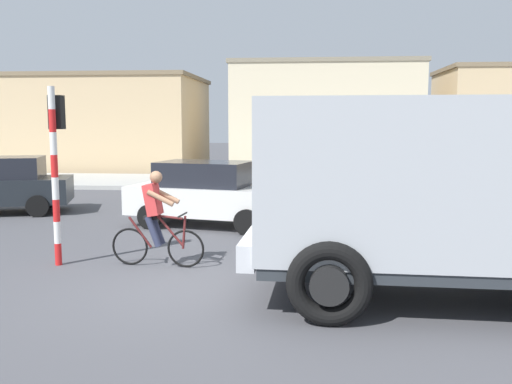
{
  "coord_description": "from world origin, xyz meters",
  "views": [
    {
      "loc": [
        1.79,
        -8.5,
        2.58
      ],
      "look_at": [
        0.76,
        2.5,
        1.2
      ],
      "focal_mm": 39.49,
      "sensor_mm": 36.0,
      "label": 1
    }
  ],
  "objects_px": {
    "traffic_light_pole": "(56,151)",
    "truck_foreground": "(442,186)",
    "cyclist": "(156,219)",
    "car_red_near": "(209,193)"
  },
  "relations": [
    {
      "from": "traffic_light_pole",
      "to": "car_red_near",
      "type": "xyz_separation_m",
      "value": [
        2.04,
        4.04,
        -1.25
      ]
    },
    {
      "from": "cyclist",
      "to": "truck_foreground",
      "type": "bearing_deg",
      "value": -18.15
    },
    {
      "from": "truck_foreground",
      "to": "traffic_light_pole",
      "type": "distance_m",
      "value": 6.59
    },
    {
      "from": "truck_foreground",
      "to": "car_red_near",
      "type": "relative_size",
      "value": 1.29
    },
    {
      "from": "cyclist",
      "to": "traffic_light_pole",
      "type": "xyz_separation_m",
      "value": [
        -1.81,
        -0.01,
        1.2
      ]
    },
    {
      "from": "truck_foreground",
      "to": "cyclist",
      "type": "bearing_deg",
      "value": 161.85
    },
    {
      "from": "car_red_near",
      "to": "cyclist",
      "type": "bearing_deg",
      "value": -93.26
    },
    {
      "from": "truck_foreground",
      "to": "cyclist",
      "type": "distance_m",
      "value": 4.9
    },
    {
      "from": "traffic_light_pole",
      "to": "truck_foreground",
      "type": "bearing_deg",
      "value": -13.15
    },
    {
      "from": "truck_foreground",
      "to": "traffic_light_pole",
      "type": "xyz_separation_m",
      "value": [
        -6.4,
        1.5,
        0.4
      ]
    }
  ]
}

